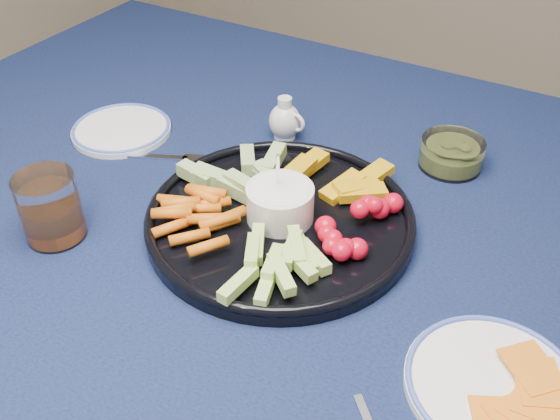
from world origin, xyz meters
The scene contains 8 objects.
dining_table centered at (0.00, 0.00, 0.66)m, with size 1.67×1.07×0.75m.
crudite_platter centered at (-0.02, -0.08, 0.77)m, with size 0.39×0.39×0.12m.
creamer_pitcher centered at (-0.14, 0.14, 0.78)m, with size 0.07×0.06×0.08m.
pickle_bowl centered at (0.14, 0.19, 0.77)m, with size 0.10×0.10×0.05m.
cheese_plate centered at (0.32, -0.21, 0.76)m, with size 0.20×0.20×0.02m.
juice_tumbler centered at (-0.29, -0.26, 0.79)m, with size 0.08×0.08×0.10m.
fork_left centered at (-0.28, -0.03, 0.75)m, with size 0.17×0.09×0.00m.
side_plate_extra centered at (-0.40, 0.00, 0.75)m, with size 0.17×0.17×0.01m.
Camera 1 is at (0.33, -0.69, 1.33)m, focal length 40.00 mm.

